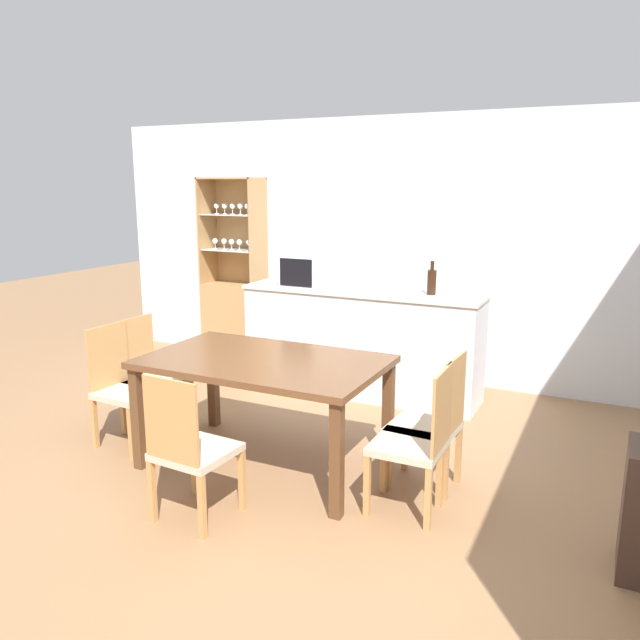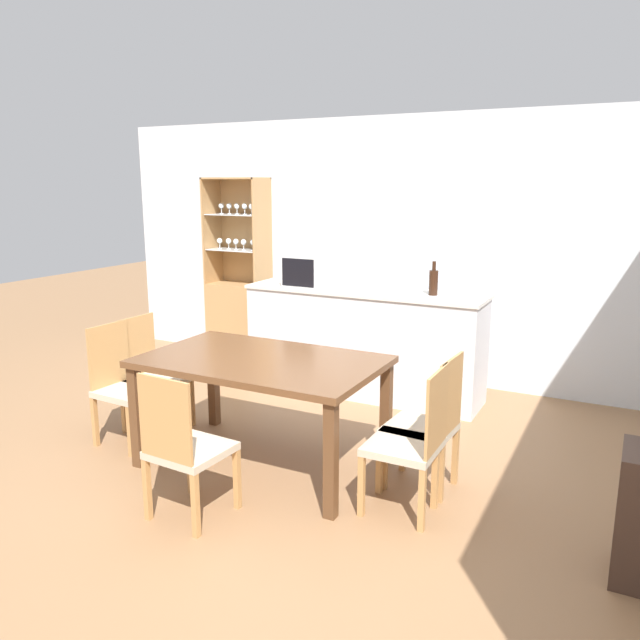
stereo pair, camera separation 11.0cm
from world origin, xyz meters
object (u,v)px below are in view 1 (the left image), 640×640
Objects in this scene: dining_table at (264,371)px; dining_chair_side_right_near at (416,442)px; dining_chair_side_left_near at (124,388)px; wine_bottle at (432,281)px; dining_chair_side_left_far at (151,377)px; dining_chair_head_near at (191,450)px; display_cabinet at (235,306)px; microwave at (313,270)px; dining_chair_side_right_far at (430,425)px.

dining_table is 1.79× the size of dining_chair_side_right_near.
dining_chair_side_left_near is at bearing -172.64° from dining_table.
wine_bottle is (-0.47, 1.86, 0.66)m from dining_chair_side_right_near.
dining_chair_head_near is at bearing 51.81° from dining_chair_side_left_far.
wine_bottle is (1.78, 1.85, 0.66)m from dining_chair_side_left_near.
dining_chair_side_left_far is 0.29m from dining_chair_side_left_near.
display_cabinet is 2.21× the size of dining_chair_head_near.
dining_table is at bearing 82.31° from dining_chair_side_right_near.
dining_chair_side_left_near is 2.65m from wine_bottle.
display_cabinet is 2.21× the size of dining_chair_side_right_near.
display_cabinet is 2.45m from wine_bottle.
dining_chair_head_near is 2.62m from microwave.
microwave is at bearing -23.05° from display_cabinet.
dining_table is 1.16m from dining_chair_side_left_near.
dining_chair_side_right_near is 3.06× the size of wine_bottle.
dining_chair_side_right_far is (2.25, 0.29, 0.00)m from dining_chair_side_left_near.
dining_chair_side_right_near is 2.03m from wine_bottle.
display_cabinet is at bearing 122.70° from dining_chair_head_near.
dining_table is at bearing -52.31° from display_cabinet.
dining_chair_side_right_near is at bearing -176.55° from dining_chair_side_right_far.
display_cabinet is 2.21× the size of dining_chair_side_right_far.
microwave is at bearing 159.21° from dining_chair_side_left_far.
dining_chair_head_near is at bearing 120.41° from dining_chair_side_right_near.
dining_table is at bearing 84.93° from dining_chair_side_left_far.
dining_chair_side_left_far is 1.00× the size of dining_chair_side_right_far.
wine_bottle reaches higher than dining_table.
dining_chair_side_left_far is 1.79m from microwave.
dining_chair_side_left_near is at bearing -109.84° from microwave.
dining_chair_head_near is (-1.13, -0.67, 0.00)m from dining_chair_side_right_near.
display_cabinet is at bearing 127.69° from dining_table.
microwave is at bearing -177.90° from wine_bottle.
dining_chair_side_left_near is 1.00× the size of dining_chair_head_near.
dining_table is at bearing 93.15° from dining_chair_head_near.
display_cabinet is 3.48m from dining_chair_side_right_far.
dining_chair_side_left_near is 1.00× the size of dining_chair_side_right_near.
wine_bottle reaches higher than dining_chair_side_right_near.
dining_chair_side_left_far and dining_chair_side_right_near have the same top height.
dining_chair_side_left_far and dining_chair_head_near have the same top height.
display_cabinet is 1.23× the size of dining_table.
dining_table is 1.16m from dining_chair_side_right_far.
display_cabinet reaches higher than dining_chair_side_left_far.
display_cabinet is 6.76× the size of wine_bottle.
display_cabinet reaches higher than dining_chair_head_near.
microwave reaches higher than dining_chair_side_left_near.
dining_chair_side_left_far is 1.00× the size of dining_chair_head_near.
dining_chair_side_left_near is (0.57, -2.33, -0.15)m from display_cabinet.
dining_chair_side_left_near and dining_chair_side_right_near have the same top height.
dining_chair_side_right_near is at bearing 92.70° from dining_chair_side_left_near.
microwave reaches higher than dining_chair_side_right_far.
display_cabinet reaches higher than dining_chair_side_left_near.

